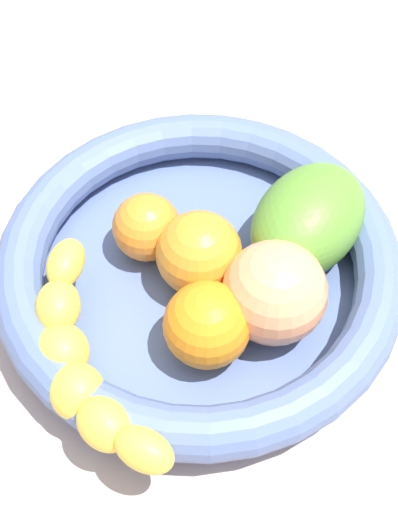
# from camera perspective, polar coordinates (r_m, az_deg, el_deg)

# --- Properties ---
(kitchen_counter) EXTENTS (1.20, 1.20, 0.03)m
(kitchen_counter) POSITION_cam_1_polar(r_m,az_deg,el_deg) (0.62, 0.00, -3.28)
(kitchen_counter) COLOR #B7A097
(kitchen_counter) RESTS_ON ground
(fruit_bowl) EXTENTS (0.31, 0.31, 0.05)m
(fruit_bowl) POSITION_cam_1_polar(r_m,az_deg,el_deg) (0.58, 0.00, -1.03)
(fruit_bowl) COLOR #53679B
(fruit_bowl) RESTS_ON kitchen_counter
(banana_draped_left) EXTENTS (0.20, 0.09, 0.05)m
(banana_draped_left) POSITION_cam_1_polar(r_m,az_deg,el_deg) (0.53, -8.98, -8.03)
(banana_draped_left) COLOR yellow
(banana_draped_left) RESTS_ON fruit_bowl
(orange_front) EXTENTS (0.07, 0.07, 0.07)m
(orange_front) POSITION_cam_1_polar(r_m,az_deg,el_deg) (0.57, 0.11, 0.10)
(orange_front) COLOR orange
(orange_front) RESTS_ON fruit_bowl
(orange_mid_left) EXTENTS (0.06, 0.06, 0.06)m
(orange_mid_left) POSITION_cam_1_polar(r_m,az_deg,el_deg) (0.54, 0.62, -5.23)
(orange_mid_left) COLOR orange
(orange_mid_left) RESTS_ON fruit_bowl
(orange_mid_right) EXTENTS (0.05, 0.05, 0.05)m
(orange_mid_right) POSITION_cam_1_polar(r_m,az_deg,el_deg) (0.59, -3.98, 2.18)
(orange_mid_right) COLOR orange
(orange_mid_right) RESTS_ON fruit_bowl
(mango_green) EXTENTS (0.13, 0.14, 0.07)m
(mango_green) POSITION_cam_1_polar(r_m,az_deg,el_deg) (0.59, 8.26, 2.73)
(mango_green) COLOR #558B2F
(mango_green) RESTS_ON fruit_bowl
(peach_blush) EXTENTS (0.08, 0.08, 0.08)m
(peach_blush) POSITION_cam_1_polar(r_m,az_deg,el_deg) (0.54, 5.73, -2.77)
(peach_blush) COLOR #F99D69
(peach_blush) RESTS_ON fruit_bowl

